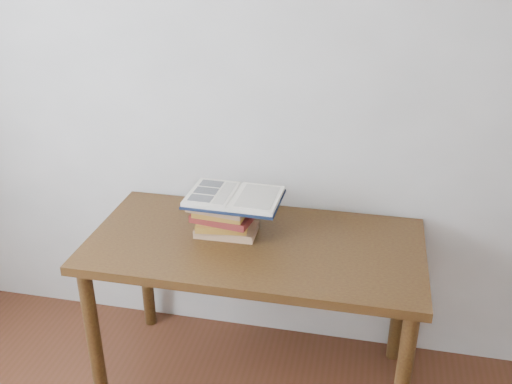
# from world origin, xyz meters

# --- Properties ---
(desk) EXTENTS (1.38, 0.69, 0.74)m
(desk) POSITION_xyz_m (0.06, 1.38, 0.64)
(desk) COLOR #452F11
(desk) RESTS_ON ground
(book_stack) EXTENTS (0.28, 0.21, 0.15)m
(book_stack) POSITION_xyz_m (-0.09, 1.42, 0.82)
(book_stack) COLOR #8E6349
(book_stack) RESTS_ON desk
(open_book) EXTENTS (0.39, 0.28, 0.03)m
(open_book) POSITION_xyz_m (-0.04, 1.44, 0.91)
(open_book) COLOR black
(open_book) RESTS_ON book_stack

